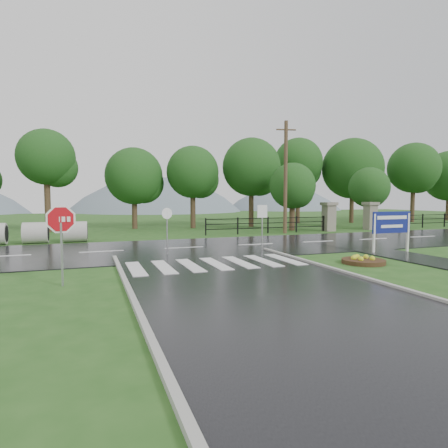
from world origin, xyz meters
name	(u,v)px	position (x,y,z in m)	size (l,w,h in m)	color
ground	(277,298)	(0.00, 0.00, 0.00)	(120.00, 120.00, 0.00)	#25501A
main_road	(184,249)	(0.00, 10.00, 0.00)	(90.00, 8.00, 0.04)	black
walkway	(407,257)	(8.50, 4.00, 0.00)	(2.20, 11.00, 0.04)	black
crosswalk	(215,264)	(0.00, 5.00, 0.06)	(6.50, 2.80, 0.02)	silver
curb_left	(177,403)	(-3.55, -4.00, 0.00)	(0.15, 24.00, 0.12)	#A3A39B
pillar_west	(329,216)	(13.00, 16.00, 1.18)	(1.00, 1.00, 2.24)	gray
pillar_east	(370,215)	(17.00, 16.00, 1.18)	(1.00, 1.00, 2.24)	gray
fence_west	(268,223)	(7.75, 16.00, 0.72)	(9.58, 0.08, 1.20)	black
hills	(134,291)	(3.49, 65.00, -15.54)	(102.00, 48.00, 48.00)	slate
treeline	(157,228)	(1.00, 24.00, 0.00)	(83.20, 5.20, 10.00)	#164214
stop_sign	(61,226)	(-5.30, 3.27, 1.76)	(1.11, 0.18, 2.52)	#939399
estate_billboard	(392,224)	(8.88, 5.35, 1.33)	(2.21, 0.09, 1.94)	silver
flower_bed	(363,260)	(5.58, 3.34, 0.12)	(1.66, 1.66, 0.33)	#332111
reg_sign_small	(262,219)	(3.36, 7.86, 1.57)	(0.49, 0.08, 2.23)	#939399
reg_sign_round	(167,225)	(-1.26, 8.04, 1.36)	(0.49, 0.13, 2.14)	#939399
utility_pole_east	(286,177)	(8.88, 15.50, 4.10)	(1.42, 0.39, 8.07)	#473523
entrance_tree_left	(292,186)	(10.62, 17.50, 3.51)	(3.61, 3.61, 5.34)	#3D2B1C
entrance_tree_right	(369,188)	(18.11, 17.50, 3.45)	(3.43, 3.43, 5.19)	#3D2B1C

